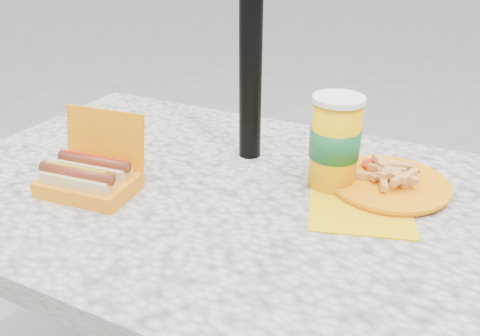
% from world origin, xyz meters
% --- Properties ---
extents(picnic_table, '(1.20, 0.80, 0.75)m').
position_xyz_m(picnic_table, '(0.00, 0.00, 0.64)').
color(picnic_table, beige).
rests_on(picnic_table, ground).
extents(hotdog_box, '(0.20, 0.16, 0.15)m').
position_xyz_m(hotdog_box, '(-0.21, -0.14, 0.78)').
color(hotdog_box, orange).
rests_on(hotdog_box, picnic_table).
extents(fries_plate, '(0.27, 0.34, 0.05)m').
position_xyz_m(fries_plate, '(0.32, 0.13, 0.76)').
color(fries_plate, '#E8B803').
rests_on(fries_plate, picnic_table).
extents(soda_cup, '(0.10, 0.10, 0.19)m').
position_xyz_m(soda_cup, '(0.21, 0.10, 0.85)').
color(soda_cup, '#FDB000').
rests_on(soda_cup, picnic_table).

